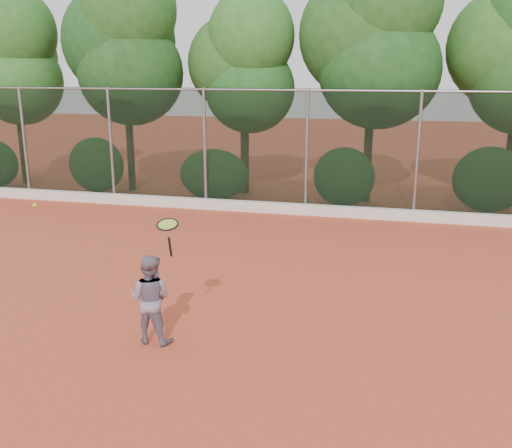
# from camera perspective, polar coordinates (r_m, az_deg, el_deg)

# --- Properties ---
(ground) EXTENTS (80.00, 80.00, 0.00)m
(ground) POSITION_cam_1_polar(r_m,az_deg,el_deg) (9.96, -1.38, -8.43)
(ground) COLOR #C84B2F
(ground) RESTS_ON ground
(concrete_curb) EXTENTS (24.00, 0.20, 0.30)m
(concrete_curb) POSITION_cam_1_polar(r_m,az_deg,el_deg) (16.27, 4.85, 1.46)
(concrete_curb) COLOR silver
(concrete_curb) RESTS_ON ground
(tennis_player) EXTENTS (0.68, 0.54, 1.37)m
(tennis_player) POSITION_cam_1_polar(r_m,az_deg,el_deg) (8.71, -10.51, -7.37)
(tennis_player) COLOR gray
(tennis_player) RESTS_ON ground
(chainlink_fence) EXTENTS (24.09, 0.09, 3.50)m
(chainlink_fence) POSITION_cam_1_polar(r_m,az_deg,el_deg) (16.13, 5.09, 7.52)
(chainlink_fence) COLOR black
(chainlink_fence) RESTS_ON ground
(foliage_backdrop) EXTENTS (23.70, 3.63, 7.55)m
(foliage_backdrop) POSITION_cam_1_polar(r_m,az_deg,el_deg) (18.04, 4.50, 16.43)
(foliage_backdrop) COLOR #492F1C
(foliage_backdrop) RESTS_ON ground
(tennis_racket) EXTENTS (0.35, 0.35, 0.57)m
(tennis_racket) POSITION_cam_1_polar(r_m,az_deg,el_deg) (8.10, -8.81, -0.31)
(tennis_racket) COLOR black
(tennis_racket) RESTS_ON ground
(tennis_ball_in_flight) EXTENTS (0.07, 0.07, 0.07)m
(tennis_ball_in_flight) POSITION_cam_1_polar(r_m,az_deg,el_deg) (9.90, -21.26, 1.76)
(tennis_ball_in_flight) COLOR #C8DD32
(tennis_ball_in_flight) RESTS_ON ground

